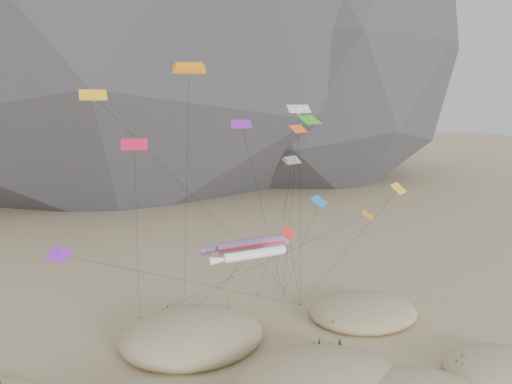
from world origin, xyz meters
TOP-DOWN VIEW (x-y plane):
  - kite_stakes at (1.94, 23.12)m, footprint 18.05×5.23m
  - rainbow_tube_kite at (1.13, 11.94)m, footprint 8.25×15.02m
  - white_tube_kite at (0.17, 8.89)m, footprint 6.69×15.84m
  - orange_parafoil at (-3.06, 15.49)m, footprint 3.30×13.00m
  - multi_parafoil at (6.71, 14.63)m, footprint 3.95×11.13m
  - delta_kites at (2.73, 12.11)m, footprint 31.13×18.70m

SIDE VIEW (x-z plane):
  - kite_stakes at x=1.94m, z-range 0.00..0.30m
  - rainbow_tube_kite at x=1.13m, z-range 4.85..16.41m
  - white_tube_kite at x=0.17m, z-range 5.02..16.41m
  - delta_kites at x=2.73m, z-range 5.26..29.67m
  - multi_parafoil at x=6.71m, z-range 8.45..26.67m
  - orange_parafoil at x=-3.06m, z-range 12.65..39.58m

